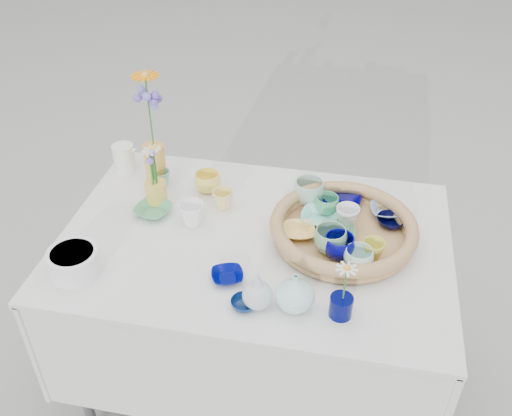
% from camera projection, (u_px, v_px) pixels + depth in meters
% --- Properties ---
extents(ground, '(80.00, 80.00, 0.00)m').
position_uv_depth(ground, '(255.00, 382.00, 2.32)').
color(ground, gray).
extents(display_table, '(1.26, 0.86, 0.77)m').
position_uv_depth(display_table, '(255.00, 382.00, 2.32)').
color(display_table, silver).
rests_on(display_table, ground).
extents(wicker_tray, '(0.47, 0.47, 0.08)m').
position_uv_depth(wicker_tray, '(343.00, 229.00, 1.83)').
color(wicker_tray, '#A4774B').
rests_on(wicker_tray, display_table).
extents(tray_ceramic_0, '(0.15, 0.15, 0.03)m').
position_uv_depth(tray_ceramic_0, '(342.00, 203.00, 1.95)').
color(tray_ceramic_0, '#040062').
rests_on(tray_ceramic_0, wicker_tray).
extents(tray_ceramic_1, '(0.11, 0.11, 0.03)m').
position_uv_depth(tray_ceramic_1, '(391.00, 221.00, 1.87)').
color(tray_ceramic_1, black).
rests_on(tray_ceramic_1, wicker_tray).
extents(tray_ceramic_2, '(0.08, 0.08, 0.06)m').
position_uv_depth(tray_ceramic_2, '(373.00, 250.00, 1.73)').
color(tray_ceramic_2, gold).
rests_on(tray_ceramic_2, wicker_tray).
extents(tray_ceramic_3, '(0.12, 0.12, 0.03)m').
position_uv_depth(tray_ceramic_3, '(337.00, 235.00, 1.82)').
color(tray_ceramic_3, '#54966B').
rests_on(tray_ceramic_3, wicker_tray).
extents(tray_ceramic_4, '(0.13, 0.13, 0.08)m').
position_uv_depth(tray_ceramic_4, '(330.00, 240.00, 1.76)').
color(tray_ceramic_4, '#74AA84').
rests_on(tray_ceramic_4, wicker_tray).
extents(tray_ceramic_5, '(0.13, 0.13, 0.03)m').
position_uv_depth(tray_ceramic_5, '(319.00, 217.00, 1.89)').
color(tray_ceramic_5, '#92E2D6').
rests_on(tray_ceramic_5, wicker_tray).
extents(tray_ceramic_6, '(0.14, 0.14, 0.08)m').
position_uv_depth(tray_ceramic_6, '(309.00, 192.00, 1.96)').
color(tray_ceramic_6, '#9CC2B6').
rests_on(tray_ceramic_6, wicker_tray).
extents(tray_ceramic_7, '(0.10, 0.10, 0.07)m').
position_uv_depth(tray_ceramic_7, '(347.00, 217.00, 1.86)').
color(tray_ceramic_7, white).
rests_on(tray_ceramic_7, wicker_tray).
extents(tray_ceramic_8, '(0.12, 0.12, 0.03)m').
position_uv_depth(tray_ceramic_8, '(386.00, 210.00, 1.92)').
color(tray_ceramic_8, '#83A9DB').
rests_on(tray_ceramic_8, wicker_tray).
extents(tray_ceramic_9, '(0.12, 0.12, 0.08)m').
position_uv_depth(tray_ceramic_9, '(339.00, 247.00, 1.74)').
color(tray_ceramic_9, '#04036F').
rests_on(tray_ceramic_9, wicker_tray).
extents(tray_ceramic_10, '(0.12, 0.12, 0.03)m').
position_uv_depth(tray_ceramic_10, '(299.00, 232.00, 1.83)').
color(tray_ceramic_10, '#F5C65F').
rests_on(tray_ceramic_10, wicker_tray).
extents(tray_ceramic_11, '(0.10, 0.10, 0.07)m').
position_uv_depth(tray_ceramic_11, '(358.00, 259.00, 1.69)').
color(tray_ceramic_11, silver).
rests_on(tray_ceramic_11, wicker_tray).
extents(tray_ceramic_12, '(0.09, 0.09, 0.06)m').
position_uv_depth(tray_ceramic_12, '(327.00, 205.00, 1.92)').
color(tray_ceramic_12, '#48A670').
rests_on(tray_ceramic_12, wicker_tray).
extents(loose_ceramic_0, '(0.10, 0.10, 0.07)m').
position_uv_depth(loose_ceramic_0, '(207.00, 182.00, 2.05)').
color(loose_ceramic_0, '#FCE059').
rests_on(loose_ceramic_0, display_table).
extents(loose_ceramic_1, '(0.10, 0.10, 0.07)m').
position_uv_depth(loose_ceramic_1, '(223.00, 199.00, 1.97)').
color(loose_ceramic_1, '#F4D978').
rests_on(loose_ceramic_1, display_table).
extents(loose_ceramic_2, '(0.15, 0.15, 0.03)m').
position_uv_depth(loose_ceramic_2, '(153.00, 210.00, 1.95)').
color(loose_ceramic_2, '#53A36D').
rests_on(loose_ceramic_2, display_table).
extents(loose_ceramic_3, '(0.09, 0.09, 0.08)m').
position_uv_depth(loose_ceramic_3, '(192.00, 214.00, 1.89)').
color(loose_ceramic_3, white).
rests_on(loose_ceramic_3, display_table).
extents(loose_ceramic_4, '(0.12, 0.12, 0.02)m').
position_uv_depth(loose_ceramic_4, '(227.00, 276.00, 1.69)').
color(loose_ceramic_4, '#000560').
rests_on(loose_ceramic_4, display_table).
extents(loose_ceramic_5, '(0.07, 0.07, 0.06)m').
position_uv_depth(loose_ceramic_5, '(161.00, 178.00, 2.08)').
color(loose_ceramic_5, '#78C0AC').
rests_on(loose_ceramic_5, display_table).
extents(loose_ceramic_6, '(0.09, 0.09, 0.02)m').
position_uv_depth(loose_ceramic_6, '(244.00, 303.00, 1.61)').
color(loose_ceramic_6, navy).
rests_on(loose_ceramic_6, display_table).
extents(fluted_bowl, '(0.17, 0.17, 0.08)m').
position_uv_depth(fluted_bowl, '(74.00, 262.00, 1.70)').
color(fluted_bowl, white).
rests_on(fluted_bowl, display_table).
extents(bud_vase_paleblue, '(0.11, 0.11, 0.13)m').
position_uv_depth(bud_vase_paleblue, '(257.00, 289.00, 1.57)').
color(bud_vase_paleblue, silver).
rests_on(bud_vase_paleblue, display_table).
extents(bud_vase_seafoam, '(0.13, 0.13, 0.12)m').
position_uv_depth(bud_vase_seafoam, '(295.00, 291.00, 1.58)').
color(bud_vase_seafoam, '#AEEBE0').
rests_on(bud_vase_seafoam, display_table).
extents(bud_vase_cobalt, '(0.07, 0.07, 0.07)m').
position_uv_depth(bud_vase_cobalt, '(341.00, 306.00, 1.57)').
color(bud_vase_cobalt, '#000446').
rests_on(bud_vase_cobalt, display_table).
extents(single_daisy, '(0.09, 0.09, 0.13)m').
position_uv_depth(single_daisy, '(345.00, 284.00, 1.52)').
color(single_daisy, white).
rests_on(single_daisy, bud_vase_cobalt).
extents(tall_vase_yellow, '(0.10, 0.10, 0.15)m').
position_uv_depth(tall_vase_yellow, '(155.00, 163.00, 2.09)').
color(tall_vase_yellow, gold).
rests_on(tall_vase_yellow, display_table).
extents(gerbera, '(0.12, 0.12, 0.29)m').
position_uv_depth(gerbera, '(150.00, 112.00, 1.96)').
color(gerbera, '#FF8B00').
rests_on(gerbera, tall_vase_yellow).
extents(hydrangea, '(0.08, 0.08, 0.26)m').
position_uv_depth(hydrangea, '(151.00, 123.00, 1.99)').
color(hydrangea, '#7052C5').
rests_on(hydrangea, tall_vase_yellow).
extents(white_pitcher, '(0.12, 0.09, 0.11)m').
position_uv_depth(white_pitcher, '(124.00, 158.00, 2.15)').
color(white_pitcher, white).
rests_on(white_pitcher, display_table).
extents(daisy_cup, '(0.09, 0.09, 0.08)m').
position_uv_depth(daisy_cup, '(156.00, 192.00, 1.99)').
color(daisy_cup, '#E4C047').
rests_on(daisy_cup, display_table).
extents(daisy_posy, '(0.11, 0.11, 0.16)m').
position_uv_depth(daisy_posy, '(155.00, 163.00, 1.92)').
color(daisy_posy, white).
rests_on(daisy_posy, daisy_cup).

